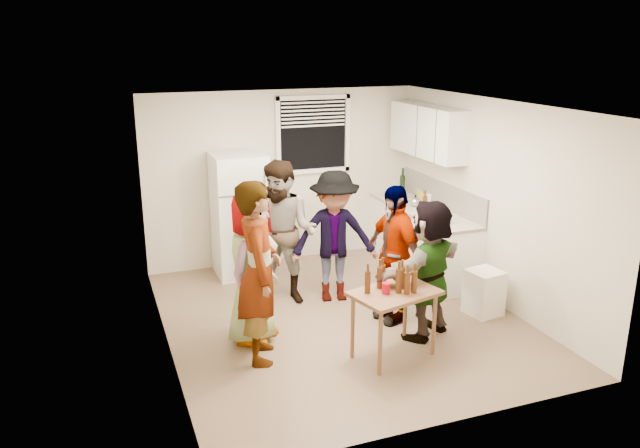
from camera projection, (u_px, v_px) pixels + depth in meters
name	position (u px, v px, depth m)	size (l,w,h in m)	color
room	(341.00, 319.00, 7.38)	(4.00, 4.50, 2.50)	beige
window	(313.00, 135.00, 8.98)	(1.12, 0.10, 1.06)	white
refrigerator	(240.00, 215.00, 8.57)	(0.70, 0.70, 1.70)	white
counter_lower	(421.00, 240.00, 8.86)	(0.60, 2.20, 0.86)	white
countertop	(423.00, 210.00, 8.73)	(0.64, 2.22, 0.04)	beige
backsplash	(441.00, 194.00, 8.76)	(0.03, 2.20, 0.36)	#B1ABA3
upper_cabinets	(428.00, 131.00, 8.64)	(0.34, 1.60, 0.70)	white
kettle	(415.00, 206.00, 8.83)	(0.21, 0.18, 0.18)	silver
paper_towel	(427.00, 211.00, 8.59)	(0.11, 0.11, 0.23)	white
wine_bottle	(402.00, 196.00, 9.39)	(0.08, 0.08, 0.32)	black
beer_bottle_counter	(424.00, 213.00, 8.50)	(0.06, 0.06, 0.23)	#47230C
blue_cup	(447.00, 224.00, 8.00)	(0.09, 0.09, 0.13)	#111EB5
picture_frame	(420.00, 195.00, 9.20)	(0.02, 0.16, 0.14)	gold
trash_bin	(484.00, 294.00, 7.45)	(0.37, 0.37, 0.54)	white
serving_table	(392.00, 356.00, 6.52)	(0.86, 0.57, 0.73)	brown
beer_bottle_table	(398.00, 293.00, 6.29)	(0.07, 0.07, 0.25)	#47230C
red_cup	(386.00, 293.00, 6.27)	(0.08, 0.08, 0.11)	#B00617
guest_grey	(254.00, 339.00, 6.89)	(0.82, 1.67, 0.53)	#959595
guest_stripe	(261.00, 357.00, 6.50)	(0.69, 1.88, 0.45)	#141933
guest_back_left	(285.00, 300.00, 7.89)	(0.87, 1.79, 0.68)	brown
guest_back_right	(334.00, 298.00, 7.95)	(1.07, 1.66, 0.62)	#46454B
guest_black	(392.00, 318.00, 7.38)	(0.95, 1.62, 0.40)	black
guest_orange	(425.00, 334.00, 6.99)	(1.45, 1.56, 0.46)	#CD7D3F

